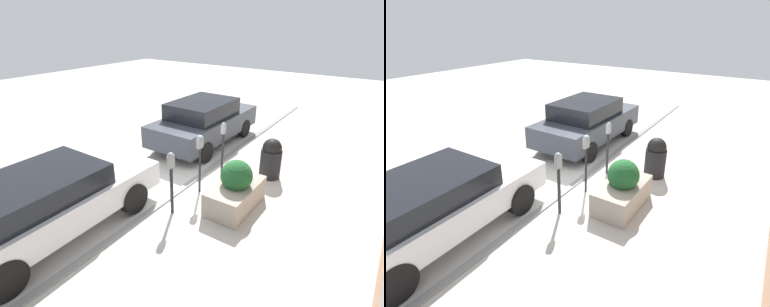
{
  "view_description": "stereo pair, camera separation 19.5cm",
  "coord_description": "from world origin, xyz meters",
  "views": [
    {
      "loc": [
        -5.56,
        -3.97,
        4.05
      ],
      "look_at": [
        0.0,
        -0.1,
        1.0
      ],
      "focal_mm": 28.0,
      "sensor_mm": 36.0,
      "label": 1
    },
    {
      "loc": [
        -5.67,
        -3.81,
        4.05
      ],
      "look_at": [
        0.0,
        -0.1,
        1.0
      ],
      "focal_mm": 28.0,
      "sensor_mm": 36.0,
      "label": 2
    }
  ],
  "objects": [
    {
      "name": "parking_meter_middle",
      "position": [
        1.16,
        -0.33,
        0.98
      ],
      "size": [
        0.14,
        0.12,
        1.53
      ],
      "color": "#232326",
      "rests_on": "ground_plane"
    },
    {
      "name": "parked_car_front",
      "position": [
        -3.05,
        1.27,
        0.75
      ],
      "size": [
        4.56,
        1.97,
        1.38
      ],
      "rotation": [
        0.0,
        0.0,
        0.01
      ],
      "color": "silver",
      "rests_on": "ground_plane"
    },
    {
      "name": "planter_box",
      "position": [
        -0.11,
        -1.4,
        0.47
      ],
      "size": [
        1.6,
        0.85,
        1.19
      ],
      "color": "#A39989",
      "rests_on": "ground_plane"
    },
    {
      "name": "curb_strip",
      "position": [
        0.0,
        0.08,
        0.02
      ],
      "size": [
        19.0,
        0.16,
        0.04
      ],
      "color": "gray",
      "rests_on": "ground_plane"
    },
    {
      "name": "ground_plane",
      "position": [
        0.0,
        0.0,
        0.0
      ],
      "size": [
        40.0,
        40.0,
        0.0
      ],
      "primitive_type": "plane",
      "color": "beige"
    },
    {
      "name": "parked_car_middle",
      "position": [
        2.85,
        1.36,
        0.81
      ],
      "size": [
        4.38,
        1.97,
        1.55
      ],
      "rotation": [
        0.0,
        0.0,
        -0.01
      ],
      "color": "#383D47",
      "rests_on": "ground_plane"
    },
    {
      "name": "parking_meter_second",
      "position": [
        -0.02,
        -0.35,
        1.13
      ],
      "size": [
        0.18,
        0.16,
        1.55
      ],
      "color": "#232326",
      "rests_on": "ground_plane"
    },
    {
      "name": "trash_bin",
      "position": [
        1.76,
        -1.51,
        0.56
      ],
      "size": [
        0.57,
        0.57,
        1.13
      ],
      "color": "black",
      "rests_on": "ground_plane"
    },
    {
      "name": "parking_meter_nearest",
      "position": [
        -1.14,
        -0.35,
        0.98
      ],
      "size": [
        0.16,
        0.14,
        1.51
      ],
      "color": "#232326",
      "rests_on": "ground_plane"
    }
  ]
}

